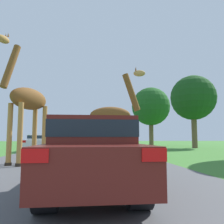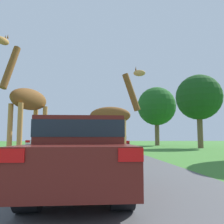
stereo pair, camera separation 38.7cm
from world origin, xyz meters
name	(u,v)px [view 2 (the right image)]	position (x,y,z in m)	size (l,w,h in m)	color
road	(85,147)	(0.00, 30.00, 0.00)	(8.37, 120.00, 0.00)	#4C4C4F
giraffe_near_road	(113,115)	(1.87, 11.89, 2.16)	(2.68, 1.04, 4.44)	tan
giraffe_companion	(27,105)	(-1.86, 11.04, 2.48)	(1.82, 2.48, 5.11)	#B77F3D
car_lead_maroon	(81,152)	(0.71, 5.80, 0.79)	(1.71, 4.12, 1.47)	#561914
car_queue_right	(58,141)	(-3.20, 29.16, 0.73)	(1.75, 4.23, 1.35)	navy
car_queue_left	(93,142)	(0.96, 15.50, 0.82)	(1.96, 4.43, 1.54)	#144C28
car_far_ahead	(45,142)	(-3.06, 20.92, 0.71)	(1.78, 4.82, 1.33)	silver
car_verge_right	(117,142)	(3.08, 22.75, 0.68)	(1.70, 4.81, 1.25)	maroon
tree_left_edge	(199,98)	(12.16, 25.07, 5.36)	(4.83, 4.83, 7.81)	brown
tree_centre_back	(157,106)	(9.94, 33.90, 5.54)	(5.47, 5.47, 8.31)	brown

